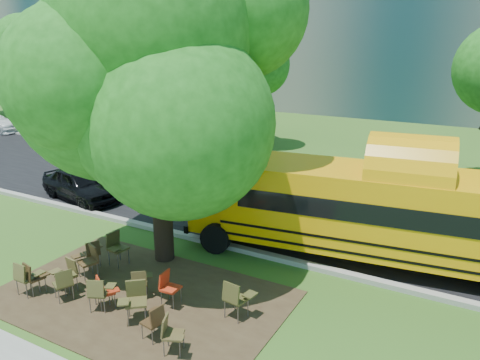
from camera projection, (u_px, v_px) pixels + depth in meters
The scene contains 31 objects.
ground at pixel (124, 280), 12.37m from camera, with size 160.00×160.00×0.00m, color #2A5219.
dirt_patch at pixel (140, 298), 11.48m from camera, with size 7.00×4.50×0.03m, color #382819.
asphalt_road at pixel (248, 201), 18.22m from camera, with size 80.00×8.00×0.04m, color black.
kerb_near at pixel (189, 237), 14.86m from camera, with size 80.00×0.25×0.14m, color gray.
kerb_far at pixel (289, 174), 21.63m from camera, with size 80.00×0.25×0.14m, color gray.
building_left at pixel (109, 5), 60.42m from camera, with size 26.00×14.00×20.00m, color slate.
bg_tree_0 at pixel (116, 64), 27.43m from camera, with size 5.20×5.20×7.18m.
bg_tree_1 at pixel (49, 48), 32.56m from camera, with size 6.00×6.00×8.40m.
bg_tree_2 at pixel (245, 72), 26.81m from camera, with size 4.80×4.80×6.62m.
main_tree at pixel (155, 77), 12.00m from camera, with size 7.20×7.20×8.77m.
school_bus at pixel (400, 214), 12.67m from camera, with size 11.25×3.72×2.70m.
chair_0 at pixel (25, 276), 11.44m from camera, with size 0.59×0.53×0.90m.
chair_1 at pixel (33, 275), 11.51m from camera, with size 0.64×0.51×0.86m.
chair_2 at pixel (64, 281), 11.24m from camera, with size 0.55×0.70×0.86m.
chair_3 at pixel (67, 272), 11.65m from camera, with size 0.63×0.52×0.88m.
chair_4 at pixel (104, 290), 10.91m from camera, with size 0.70×0.55×0.82m.
chair_5 at pixel (135, 297), 10.43m from camera, with size 0.65×0.82×0.96m.
chair_6 at pixel (155, 319), 9.78m from camera, with size 0.48×0.60×0.82m.
chair_7 at pixel (171, 332), 9.33m from camera, with size 0.65×0.57×0.84m.
chair_8 at pixel (93, 251), 12.89m from camera, with size 0.53×0.68×0.82m.
chair_9 at pixel (89, 258), 12.32m from camera, with size 0.74×0.58×0.93m.
chair_10 at pixel (116, 245), 13.00m from camera, with size 0.57×0.69×0.97m.
chair_11 at pixel (140, 281), 11.34m from camera, with size 0.54×0.68×0.80m.
chair_12 at pixel (168, 285), 11.06m from camera, with size 0.52×0.56×0.85m.
chair_13 at pixel (236, 296), 10.46m from camera, with size 0.69×0.57×0.96m.
chair_14 at pixel (99, 291), 10.79m from camera, with size 0.59×0.69×0.87m.
black_car at pixel (80, 184), 18.20m from camera, with size 1.52×3.77×1.28m, color black.
bg_car_silver at pixel (82, 138), 26.38m from camera, with size 1.37×3.92×1.29m, color #939398.
bg_car_red at pixel (167, 146), 24.11m from camera, with size 2.51×5.45×1.51m, color #5B120F.
pedestrian_a at pixel (61, 125), 28.87m from camera, with size 0.68×0.44×1.86m, color #364F7A.
pedestrian_b at pixel (39, 124), 29.83m from camera, with size 0.79×0.62×1.63m, color brown.
Camera 1 is at (8.04, -8.17, 6.18)m, focal length 35.00 mm.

